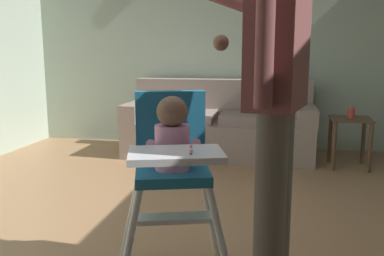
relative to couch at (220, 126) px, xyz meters
The scene contains 7 objects.
ground 2.42m from the couch, 93.39° to the right, with size 6.28×7.36×0.10m, color #A47852.
wall_far 1.11m from the couch, 105.23° to the left, with size 5.48×0.06×2.60m, color #AFC1AE.
couch is the anchor object (origin of this frame).
high_chair 2.83m from the couch, 87.55° to the right, with size 0.75×0.83×0.99m.
adult_standing 3.05m from the couch, 78.17° to the right, with size 0.51×0.57×1.71m.
side_table 1.42m from the couch, 12.74° to the right, with size 0.40×0.40×0.52m.
sippy_cup 1.44m from the couch, 12.73° to the right, with size 0.07×0.07×0.10m, color #D13D33.
Camera 1 is at (0.75, -2.36, 1.18)m, focal length 39.01 mm.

